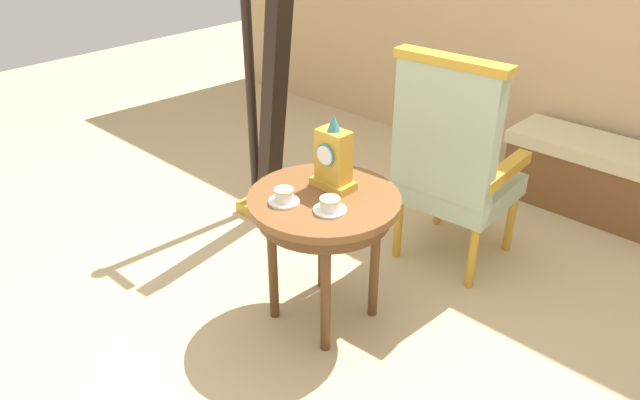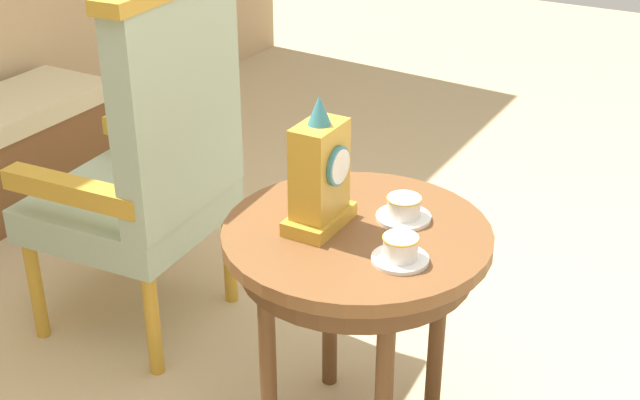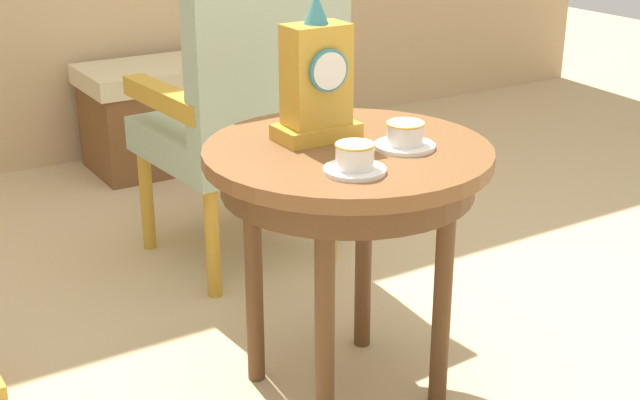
{
  "view_description": "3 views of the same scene",
  "coord_description": "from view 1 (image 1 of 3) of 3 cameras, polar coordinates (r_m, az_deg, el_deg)",
  "views": [
    {
      "loc": [
        1.61,
        -1.59,
        1.88
      ],
      "look_at": [
        0.07,
        0.04,
        0.65
      ],
      "focal_mm": 34.38,
      "sensor_mm": 36.0,
      "label": 1
    },
    {
      "loc": [
        -1.6,
        -0.75,
        1.66
      ],
      "look_at": [
        0.12,
        0.22,
        0.66
      ],
      "focal_mm": 48.96,
      "sensor_mm": 36.0,
      "label": 2
    },
    {
      "loc": [
        -1.02,
        -1.53,
        1.26
      ],
      "look_at": [
        -0.05,
        0.04,
        0.54
      ],
      "focal_mm": 50.52,
      "sensor_mm": 36.0,
      "label": 3
    }
  ],
  "objects": [
    {
      "name": "teacup_left",
      "position": [
        2.55,
        -3.38,
        0.33
      ],
      "size": [
        0.13,
        0.13,
        0.06
      ],
      "color": "white",
      "rests_on": "side_table"
    },
    {
      "name": "window_bench",
      "position": [
        4.05,
        24.01,
        2.06
      ],
      "size": [
        1.01,
        0.4,
        0.44
      ],
      "color": "beige",
      "rests_on": "ground"
    },
    {
      "name": "armchair",
      "position": [
        3.1,
        12.28,
        3.58
      ],
      "size": [
        0.58,
        0.56,
        1.14
      ],
      "color": "#9EB299",
      "rests_on": "ground"
    },
    {
      "name": "side_table",
      "position": [
        2.64,
        0.37,
        -1.19
      ],
      "size": [
        0.66,
        0.66,
        0.64
      ],
      "color": "brown",
      "rests_on": "ground"
    },
    {
      "name": "ground_plane",
      "position": [
        2.94,
        -1.57,
        -10.88
      ],
      "size": [
        10.0,
        10.0,
        0.0
      ],
      "primitive_type": "plane",
      "color": "tan"
    },
    {
      "name": "mantel_clock",
      "position": [
        2.62,
        1.24,
        3.81
      ],
      "size": [
        0.19,
        0.11,
        0.34
      ],
      "color": "gold",
      "rests_on": "side_table"
    },
    {
      "name": "teacup_right",
      "position": [
        2.48,
        0.93,
        -0.5
      ],
      "size": [
        0.14,
        0.14,
        0.06
      ],
      "color": "white",
      "rests_on": "side_table"
    },
    {
      "name": "harp",
      "position": [
        3.44,
        -4.95,
        8.89
      ],
      "size": [
        0.4,
        0.24,
        1.77
      ],
      "color": "gold",
      "rests_on": "ground"
    }
  ]
}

